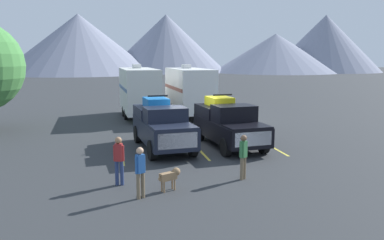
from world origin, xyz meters
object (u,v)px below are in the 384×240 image
camper_trailer_a (139,90)px  person_b (243,154)px  person_c (119,158)px  dog (171,175)px  camper_trailer_b (189,90)px  person_a (140,169)px  pickup_truck_b (228,123)px  pickup_truck_a (162,125)px

camper_trailer_a → person_b: camper_trailer_a is taller
person_c → dog: (1.70, -0.90, -0.48)m
camper_trailer_b → person_a: (-4.89, -16.03, -1.08)m
pickup_truck_b → person_b: size_ratio=3.25×
person_a → camper_trailer_a: bearing=85.8°
person_c → dog: 1.99m
camper_trailer_a → person_c: bearing=-96.9°
camper_trailer_b → person_c: camper_trailer_b is taller
person_a → person_b: bearing=16.9°
pickup_truck_b → person_c: (-5.57, -5.11, -0.17)m
camper_trailer_a → person_b: 15.82m
pickup_truck_a → person_a: (-1.58, -6.69, -0.21)m
person_b → dog: person_b is taller
pickup_truck_b → dog: size_ratio=6.62×
pickup_truck_b → person_b: (-1.09, -5.40, -0.21)m
camper_trailer_a → camper_trailer_b: size_ratio=1.07×
camper_trailer_b → person_c: bearing=-110.7°
camper_trailer_b → person_b: bearing=-94.0°
person_b → dog: 2.88m
person_b → dog: (-2.78, -0.60, -0.45)m
pickup_truck_a → camper_trailer_a: 10.08m
person_c → camper_trailer_a: bearing=83.1°
pickup_truck_b → person_c: size_ratio=3.14×
pickup_truck_b → person_c: bearing=-137.5°
person_a → dog: bearing=27.7°
person_a → person_c: size_ratio=0.97×
person_a → pickup_truck_a: bearing=76.7°
pickup_truck_b → person_b: 5.52m
camper_trailer_a → person_c: 15.41m
person_a → dog: 1.29m
pickup_truck_a → person_c: (-2.21, -5.22, -0.18)m
dog → pickup_truck_a: bearing=85.2°
person_c → dog: person_c is taller
pickup_truck_a → person_a: pickup_truck_a is taller
pickup_truck_a → pickup_truck_b: pickup_truck_a is taller
pickup_truck_a → dog: bearing=-94.8°
camper_trailer_a → camper_trailer_b: 3.72m
pickup_truck_b → camper_trailer_a: camper_trailer_a is taller
pickup_truck_a → camper_trailer_a: camper_trailer_a is taller
person_a → camper_trailer_b: bearing=73.1°
camper_trailer_a → person_c: (-1.86, -15.26, -1.05)m
dog → camper_trailer_a: bearing=89.5°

